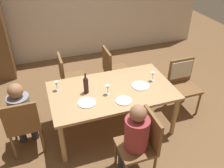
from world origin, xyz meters
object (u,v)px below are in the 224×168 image
at_px(chair_far_right, 113,68).
at_px(person_man_bearded, 21,112).
at_px(chair_near, 142,141).
at_px(chair_far_left, 69,76).
at_px(wine_glass_near_right, 108,88).
at_px(chair_left_end, 23,123).
at_px(dining_table, 112,94).
at_px(wine_glass_centre, 56,84).
at_px(dinner_plate_host, 140,86).
at_px(chair_right_end, 182,78).
at_px(wine_glass_near_left, 153,75).
at_px(wine_bottle_tall_green, 86,85).
at_px(dinner_plate_guest_right, 87,103).
at_px(person_woman_host, 134,137).
at_px(dinner_plate_guest_left, 124,101).

bearing_deg(chair_far_right, person_man_bearded, -61.46).
height_order(chair_near, chair_far_left, same).
bearing_deg(wine_glass_near_right, chair_left_end, -179.73).
height_order(dining_table, wine_glass_centre, wine_glass_centre).
xyz_separation_m(person_man_bearded, dinner_plate_host, (1.73, -0.08, 0.09)).
bearing_deg(chair_right_end, dining_table, 5.47).
height_order(person_man_bearded, wine_glass_near_left, person_man_bearded).
height_order(chair_right_end, chair_far_right, same).
distance_m(wine_glass_centre, wine_glass_near_right, 0.75).
bearing_deg(chair_left_end, wine_glass_near_right, 0.27).
relative_size(wine_glass_near_left, wine_glass_near_right, 1.00).
height_order(wine_glass_near_left, wine_glass_centre, same).
relative_size(chair_left_end, person_man_bearded, 0.84).
xyz_separation_m(wine_bottle_tall_green, wine_glass_centre, (-0.39, 0.20, -0.03)).
bearing_deg(dining_table, chair_far_right, 70.32).
bearing_deg(dinner_plate_guest_right, person_man_bearded, 165.96).
xyz_separation_m(chair_far_right, wine_glass_centre, (-1.09, -0.66, 0.30)).
relative_size(person_woman_host, dinner_plate_host, 4.16).
relative_size(dining_table, person_man_bearded, 1.66).
distance_m(chair_near, chair_far_right, 1.82).
distance_m(chair_right_end, chair_far_right, 1.25).
relative_size(chair_far_right, wine_glass_centre, 6.17).
bearing_deg(wine_glass_centre, dinner_plate_guest_left, -33.96).
distance_m(chair_right_end, dinner_plate_guest_left, 1.31).
distance_m(chair_left_end, chair_far_left, 1.27).
xyz_separation_m(chair_near, person_man_bearded, (-1.38, 0.93, 0.11)).
relative_size(chair_far_left, chair_far_right, 1.00).
bearing_deg(wine_glass_centre, dinner_plate_guest_right, -52.66).
distance_m(wine_glass_near_left, dinner_plate_guest_left, 0.71).
bearing_deg(wine_glass_centre, wine_glass_near_left, -8.47).
bearing_deg(wine_glass_near_right, wine_glass_centre, 153.83).
distance_m(wine_glass_near_right, dinner_plate_guest_left, 0.29).
xyz_separation_m(person_woman_host, wine_glass_centre, (-0.74, 1.15, 0.19)).
relative_size(chair_far_left, person_woman_host, 0.83).
bearing_deg(chair_right_end, wine_bottle_tall_green, 2.44).
height_order(person_woman_host, wine_glass_centre, person_woman_host).
bearing_deg(dining_table, wine_glass_near_left, 2.89).
xyz_separation_m(dining_table, chair_left_end, (-1.29, -0.09, -0.12)).
bearing_deg(dining_table, chair_right_end, 5.47).
bearing_deg(chair_near, chair_far_right, -7.44).
relative_size(wine_glass_near_right, dinner_plate_guest_right, 0.60).
height_order(person_man_bearded, dinner_plate_host, person_man_bearded).
height_order(dining_table, person_woman_host, person_woman_host).
height_order(chair_right_end, person_woman_host, person_woman_host).
xyz_separation_m(wine_glass_centre, wine_glass_near_right, (0.67, -0.33, 0.00)).
height_order(chair_far_right, wine_glass_near_left, chair_far_right).
relative_size(person_man_bearded, wine_glass_near_left, 7.39).
relative_size(wine_bottle_tall_green, wine_glass_near_right, 2.14).
distance_m(chair_left_end, person_man_bearded, 0.16).
bearing_deg(wine_glass_near_left, dining_table, -177.11).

